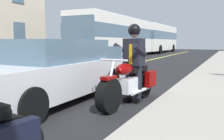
# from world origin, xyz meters

# --- Properties ---
(ground_plane) EXTENTS (80.00, 80.00, 0.00)m
(ground_plane) POSITION_xyz_m (0.00, 0.00, 0.00)
(ground_plane) COLOR black
(lane_center_stripe) EXTENTS (60.00, 0.16, 0.01)m
(lane_center_stripe) POSITION_xyz_m (0.00, -2.00, 0.01)
(lane_center_stripe) COLOR #E5DB4C
(lane_center_stripe) RESTS_ON ground_plane
(motorcycle_main) EXTENTS (2.22, 0.72, 1.26)m
(motorcycle_main) POSITION_xyz_m (0.37, 1.41, 0.45)
(motorcycle_main) COLOR black
(motorcycle_main) RESTS_ON ground_plane
(rider_main) EXTENTS (0.66, 0.59, 1.74)m
(rider_main) POSITION_xyz_m (0.18, 1.42, 1.04)
(rider_main) COLOR black
(rider_main) RESTS_ON ground_plane
(bus_near) EXTENTS (11.05, 2.70, 3.30)m
(bus_near) POSITION_xyz_m (-12.82, -5.13, 1.87)
(bus_near) COLOR white
(bus_near) RESTS_ON ground_plane
(bus_far) EXTENTS (11.05, 2.70, 3.30)m
(bus_far) POSITION_xyz_m (-24.53, -4.92, 1.87)
(bus_far) COLOR white
(bus_far) RESTS_ON ground_plane
(car_silver) EXTENTS (4.60, 1.92, 1.40)m
(car_silver) POSITION_xyz_m (0.88, -0.33, 0.69)
(car_silver) COLOR silver
(car_silver) RESTS_ON ground_plane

